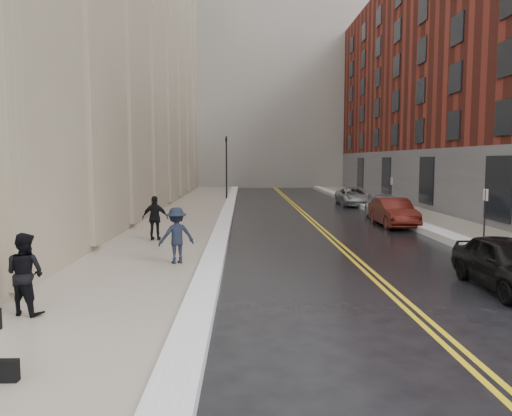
{
  "coord_description": "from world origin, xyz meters",
  "views": [
    {
      "loc": [
        -1.23,
        -10.5,
        3.32
      ],
      "look_at": [
        -0.78,
        7.2,
        1.6
      ],
      "focal_mm": 35.0,
      "sensor_mm": 36.0,
      "label": 1
    }
  ],
  "objects": [
    {
      "name": "parking_sign_near",
      "position": [
        7.9,
        8.0,
        1.36
      ],
      "size": [
        0.06,
        0.35,
        2.23
      ],
      "color": "black",
      "rests_on": "ground"
    },
    {
      "name": "car_black",
      "position": [
        5.52,
        1.8,
        0.69
      ],
      "size": [
        1.68,
        4.05,
        1.37
      ],
      "primitive_type": "imported",
      "rotation": [
        0.0,
        0.0,
        -0.01
      ],
      "color": "black",
      "rests_on": "ground"
    },
    {
      "name": "car_silver_far",
      "position": [
        6.8,
        25.38,
        0.65
      ],
      "size": [
        2.16,
        4.65,
        1.29
      ],
      "primitive_type": "imported",
      "rotation": [
        0.0,
        0.0,
        -0.0
      ],
      "color": "#9DA0A4",
      "rests_on": "ground"
    },
    {
      "name": "lane_stripe_b",
      "position": [
        2.62,
        16.0,
        0.0
      ],
      "size": [
        0.12,
        64.0,
        0.01
      ],
      "primitive_type": "cube",
      "color": "gold",
      "rests_on": "ground"
    },
    {
      "name": "sidewalk_left",
      "position": [
        -4.5,
        16.0,
        0.07
      ],
      "size": [
        4.0,
        64.0,
        0.15
      ],
      "primitive_type": "cube",
      "color": "gray",
      "rests_on": "ground"
    },
    {
      "name": "pedestrian_b",
      "position": [
        -3.29,
        4.68,
        1.01
      ],
      "size": [
        1.27,
        1.02,
        1.72
      ],
      "primitive_type": "imported",
      "rotation": [
        0.0,
        0.0,
        3.54
      ],
      "color": "black",
      "rests_on": "sidewalk_left"
    },
    {
      "name": "car_maroon",
      "position": [
        6.25,
        14.0,
        0.7
      ],
      "size": [
        1.49,
        4.25,
        1.4
      ],
      "primitive_type": "imported",
      "rotation": [
        0.0,
        0.0,
        0.0
      ],
      "color": "#48120C",
      "rests_on": "ground"
    },
    {
      "name": "car_silver_near",
      "position": [
        6.8,
        17.27,
        0.64
      ],
      "size": [
        2.03,
        4.51,
        1.28
      ],
      "primitive_type": "imported",
      "rotation": [
        0.0,
        0.0,
        -0.05
      ],
      "color": "#A0A4A8",
      "rests_on": "ground"
    },
    {
      "name": "snow_ridge_left",
      "position": [
        -2.2,
        16.0,
        0.13
      ],
      "size": [
        0.7,
        60.8,
        0.26
      ],
      "primitive_type": "cube",
      "color": "white",
      "rests_on": "ground"
    },
    {
      "name": "tower_far_right",
      "position": [
        14.0,
        66.0,
        22.0
      ],
      "size": [
        22.0,
        18.0,
        44.0
      ],
      "primitive_type": "cube",
      "color": "slate",
      "rests_on": "ground"
    },
    {
      "name": "snow_ridge_right",
      "position": [
        7.15,
        16.0,
        0.15
      ],
      "size": [
        0.85,
        60.8,
        0.3
      ],
      "primitive_type": "cube",
      "color": "white",
      "rests_on": "ground"
    },
    {
      "name": "pedestrian_a",
      "position": [
        -5.71,
        -0.37,
        1.0
      ],
      "size": [
        0.99,
        0.88,
        1.7
      ],
      "primitive_type": "imported",
      "rotation": [
        0.0,
        0.0,
        2.8
      ],
      "color": "black",
      "rests_on": "sidewalk_left"
    },
    {
      "name": "lane_stripe_a",
      "position": [
        2.38,
        16.0,
        0.0
      ],
      "size": [
        0.12,
        64.0,
        0.01
      ],
      "primitive_type": "cube",
      "color": "gold",
      "rests_on": "ground"
    },
    {
      "name": "ground",
      "position": [
        0.0,
        0.0,
        0.0
      ],
      "size": [
        160.0,
        160.0,
        0.0
      ],
      "primitive_type": "plane",
      "color": "black",
      "rests_on": "ground"
    },
    {
      "name": "traffic_signal",
      "position": [
        -2.6,
        30.0,
        3.08
      ],
      "size": [
        0.18,
        0.15,
        5.2
      ],
      "color": "black",
      "rests_on": "ground"
    },
    {
      "name": "sidewalk_right",
      "position": [
        9.0,
        16.0,
        0.07
      ],
      "size": [
        3.0,
        64.0,
        0.15
      ],
      "primitive_type": "cube",
      "color": "gray",
      "rests_on": "ground"
    },
    {
      "name": "parking_sign_far",
      "position": [
        7.9,
        20.0,
        1.36
      ],
      "size": [
        0.06,
        0.35,
        2.23
      ],
      "color": "black",
      "rests_on": "ground"
    },
    {
      "name": "pedestrian_c",
      "position": [
        -4.71,
        9.1,
        1.03
      ],
      "size": [
        1.05,
        0.49,
        1.75
      ],
      "primitive_type": "imported",
      "rotation": [
        0.0,
        0.0,
        3.08
      ],
      "color": "black",
      "rests_on": "sidewalk_left"
    }
  ]
}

